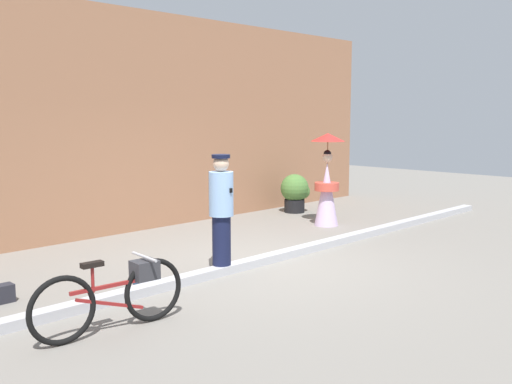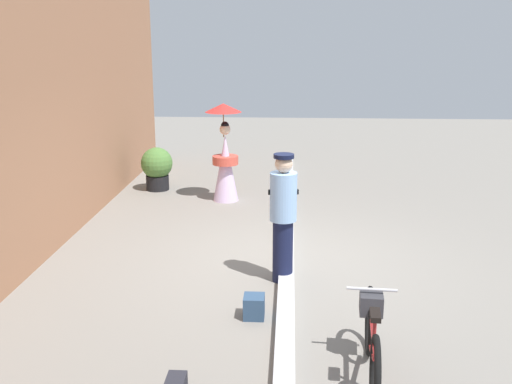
% 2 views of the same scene
% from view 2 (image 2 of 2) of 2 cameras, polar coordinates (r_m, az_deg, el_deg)
% --- Properties ---
extents(ground_plane, '(30.00, 30.00, 0.00)m').
position_cam_2_polar(ground_plane, '(8.50, 2.93, -6.65)').
color(ground_plane, gray).
extents(building_wall, '(14.00, 0.40, 4.15)m').
position_cam_2_polar(building_wall, '(8.76, -21.29, 7.07)').
color(building_wall, '#9E6B4C').
rests_on(building_wall, ground_plane).
extents(sidewalk_curb, '(14.00, 0.20, 0.12)m').
position_cam_2_polar(sidewalk_curb, '(8.48, 2.94, -6.27)').
color(sidewalk_curb, '#B2B2B7').
rests_on(sidewalk_curb, ground_plane).
extents(bicycle_near_officer, '(1.69, 0.48, 0.77)m').
position_cam_2_polar(bicycle_near_officer, '(5.79, 10.93, -13.38)').
color(bicycle_near_officer, black).
rests_on(bicycle_near_officer, ground_plane).
extents(person_officer, '(0.34, 0.38, 1.67)m').
position_cam_2_polar(person_officer, '(7.59, 2.59, -2.17)').
color(person_officer, '#141938').
rests_on(person_officer, ground_plane).
extents(person_with_parasol, '(0.69, 0.69, 1.85)m').
position_cam_2_polar(person_with_parasol, '(11.39, -2.95, 3.48)').
color(person_with_parasol, silver).
rests_on(person_with_parasol, ground_plane).
extents(potted_plant_by_door, '(0.66, 0.64, 0.88)m').
position_cam_2_polar(potted_plant_by_door, '(12.42, -9.30, 2.38)').
color(potted_plant_by_door, black).
rests_on(potted_plant_by_door, ground_plane).
extents(backpack_spare, '(0.25, 0.23, 0.26)m').
position_cam_2_polar(backpack_spare, '(6.88, -0.13, -10.76)').
color(backpack_spare, navy).
rests_on(backpack_spare, ground_plane).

